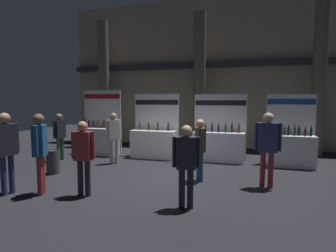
{
  "coord_description": "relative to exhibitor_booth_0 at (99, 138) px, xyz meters",
  "views": [
    {
      "loc": [
        1.98,
        -7.07,
        2.12
      ],
      "look_at": [
        -0.48,
        1.29,
        1.27
      ],
      "focal_mm": 28.97,
      "sensor_mm": 36.0,
      "label": 1
    }
  ],
  "objects": [
    {
      "name": "exhibitor_booth_0",
      "position": [
        0.0,
        0.0,
        0.0
      ],
      "size": [
        1.59,
        0.66,
        2.48
      ],
      "color": "white",
      "rests_on": "ground_plane"
    },
    {
      "name": "exhibitor_booth_3",
      "position": [
        6.83,
        0.05,
        -0.03
      ],
      "size": [
        1.48,
        0.66,
        2.29
      ],
      "color": "white",
      "rests_on": "ground_plane"
    },
    {
      "name": "visitor_1",
      "position": [
        1.26,
        -1.17,
        0.36
      ],
      "size": [
        0.43,
        0.36,
        1.69
      ],
      "rotation": [
        0.0,
        0.0,
        0.63
      ],
      "color": "#ADA393",
      "rests_on": "ground_plane"
    },
    {
      "name": "visitor_0",
      "position": [
        -0.78,
        -1.27,
        0.34
      ],
      "size": [
        0.27,
        0.55,
        1.64
      ],
      "rotation": [
        0.0,
        0.0,
        1.41
      ],
      "color": "#33563D",
      "rests_on": "ground_plane"
    },
    {
      "name": "visitor_5",
      "position": [
        5.96,
        -2.4,
        0.47
      ],
      "size": [
        0.62,
        0.24,
        1.82
      ],
      "rotation": [
        0.0,
        0.0,
        3.09
      ],
      "color": "maroon",
      "rests_on": "ground_plane"
    },
    {
      "name": "hall_colonnade",
      "position": [
        3.51,
        2.97,
        2.6
      ],
      "size": [
        12.64,
        1.31,
        6.59
      ],
      "color": "gray",
      "rests_on": "ground_plane"
    },
    {
      "name": "visitor_6",
      "position": [
        4.33,
        -2.32,
        0.31
      ],
      "size": [
        0.33,
        0.43,
        1.62
      ],
      "rotation": [
        0.0,
        0.0,
        2.06
      ],
      "color": "navy",
      "rests_on": "ground_plane"
    },
    {
      "name": "trash_bin",
      "position": [
        0.16,
        -2.81,
        -0.29
      ],
      "size": [
        0.36,
        0.36,
        0.68
      ],
      "color": "#38383D",
      "rests_on": "ground_plane"
    },
    {
      "name": "visitor_2",
      "position": [
        1.09,
        -4.31,
        0.45
      ],
      "size": [
        0.35,
        0.46,
        1.81
      ],
      "rotation": [
        0.0,
        0.0,
        5.11
      ],
      "color": "maroon",
      "rests_on": "ground_plane"
    },
    {
      "name": "visitor_3",
      "position": [
        4.38,
        -4.18,
        0.34
      ],
      "size": [
        0.53,
        0.29,
        1.64
      ],
      "rotation": [
        0.0,
        0.0,
        0.22
      ],
      "color": "#23232D",
      "rests_on": "ground_plane"
    },
    {
      "name": "visitor_7",
      "position": [
        2.07,
        -4.12,
        0.35
      ],
      "size": [
        0.54,
        0.26,
        1.66
      ],
      "rotation": [
        0.0,
        0.0,
        3.26
      ],
      "color": "#23232D",
      "rests_on": "ground_plane"
    },
    {
      "name": "exhibitor_booth_1",
      "position": [
        2.23,
        0.06,
        -0.03
      ],
      "size": [
        1.71,
        0.66,
        2.33
      ],
      "color": "white",
      "rests_on": "ground_plane"
    },
    {
      "name": "exhibitor_booth_2",
      "position": [
        4.56,
        0.19,
        -0.03
      ],
      "size": [
        1.82,
        0.66,
        2.31
      ],
      "color": "white",
      "rests_on": "ground_plane"
    },
    {
      "name": "ground_plane",
      "position": [
        3.51,
        -2.12,
        -0.63
      ],
      "size": [
        25.28,
        25.28,
        0.0
      ],
      "primitive_type": "plane",
      "color": "black"
    },
    {
      "name": "visitor_4",
      "position": [
        0.37,
        -4.53,
        0.48
      ],
      "size": [
        0.31,
        0.6,
        1.83
      ],
      "rotation": [
        0.0,
        0.0,
        1.35
      ],
      "color": "navy",
      "rests_on": "ground_plane"
    }
  ]
}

